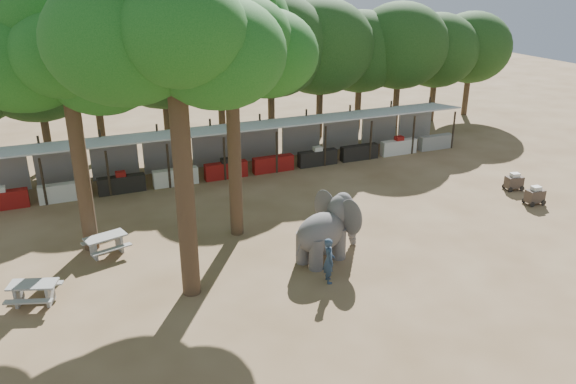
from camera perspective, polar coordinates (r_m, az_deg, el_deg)
name	(u,v)px	position (r m, az deg, el deg)	size (l,w,h in m)	color
ground	(366,285)	(21.04, 7.91, -9.35)	(100.00, 100.00, 0.00)	brown
vendor_stalls	(244,150)	(32.17, -4.47, 4.28)	(28.00, 2.99, 2.80)	#A5A8AD
yard_tree_left	(59,45)	(22.69, -22.25, 13.62)	(7.10, 6.90, 11.02)	#332316
yard_tree_center	(167,26)	(17.93, -12.22, 16.20)	(7.10, 6.90, 12.04)	#332316
yard_tree_back	(225,32)	(22.58, -6.42, 15.88)	(7.10, 6.90, 11.36)	#332316
backdrop_trees	(216,60)	(36.03, -7.36, 13.13)	(46.46, 5.95, 8.33)	#332316
elephant	(328,228)	(22.23, 4.12, -3.68)	(3.43, 2.61, 2.55)	#474545
handler	(329,260)	(20.69, 4.18, -6.94)	(0.64, 0.42, 1.77)	#26384C
picnic_table_near	(34,290)	(21.42, -24.42, -9.09)	(1.96, 1.87, 0.79)	gray
picnic_table_far	(106,242)	(23.88, -18.01, -4.88)	(1.94, 1.83, 0.81)	gray
cart_front	(535,195)	(30.05, 23.79, -0.31)	(0.98, 0.67, 0.93)	#362B24
cart_back	(514,182)	(31.60, 21.98, 0.99)	(1.03, 0.76, 0.92)	#362B24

